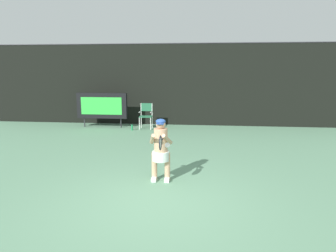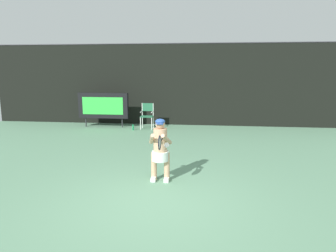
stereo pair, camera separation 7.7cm
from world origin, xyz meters
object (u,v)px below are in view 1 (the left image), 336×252
(scoreboard, at_px, (102,106))
(tennis_player, at_px, (161,148))
(water_bottle, at_px, (132,127))
(umpire_chair, at_px, (146,114))
(tennis_racket, at_px, (161,143))

(scoreboard, bearing_deg, tennis_player, -61.31)
(scoreboard, height_order, water_bottle, scoreboard)
(umpire_chair, distance_m, tennis_racket, 6.83)
(umpire_chair, relative_size, water_bottle, 4.08)
(tennis_racket, bearing_deg, umpire_chair, 92.81)
(umpire_chair, bearing_deg, tennis_player, -76.68)
(water_bottle, relative_size, tennis_racket, 0.44)
(tennis_player, xyz_separation_m, tennis_racket, (0.07, -0.53, 0.25))
(tennis_player, bearing_deg, water_bottle, 109.13)
(scoreboard, relative_size, tennis_player, 1.53)
(umpire_chair, height_order, tennis_racket, tennis_racket)
(umpire_chair, distance_m, water_bottle, 0.84)
(umpire_chair, height_order, tennis_player, tennis_player)
(umpire_chair, height_order, water_bottle, umpire_chair)
(tennis_player, relative_size, tennis_racket, 2.38)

